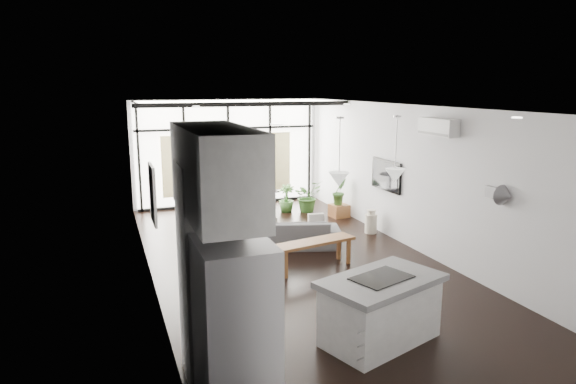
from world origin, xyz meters
TOP-DOWN VIEW (x-y plane):
  - floor at (0.00, 0.00)m, footprint 5.00×10.00m
  - ceiling at (0.00, 0.00)m, footprint 5.00×10.00m
  - wall_left at (-2.50, 0.00)m, footprint 0.02×10.00m
  - wall_right at (2.50, 0.00)m, footprint 0.02×10.00m
  - wall_back at (0.00, 5.00)m, footprint 5.00×0.02m
  - wall_front at (0.00, -5.00)m, footprint 5.00×0.02m
  - glazing at (0.00, 4.88)m, footprint 5.00×0.20m
  - skylight at (0.00, 4.00)m, footprint 4.70×1.90m
  - neighbour_building at (0.00, 4.95)m, footprint 3.50×0.02m
  - island at (-0.01, -3.11)m, footprint 1.75×1.37m
  - cooktop at (-0.01, -3.11)m, footprint 0.85×0.70m
  - fridge at (-2.08, -3.95)m, footprint 0.69×0.86m
  - appliance_column at (-2.13, -3.15)m, footprint 0.62×0.65m
  - upper_cabinets at (-2.12, -3.50)m, footprint 0.62×1.75m
  - pendant_left at (-0.40, -2.65)m, footprint 0.26×0.26m
  - pendant_right at (0.40, -2.65)m, footprint 0.26×0.26m
  - sofa at (0.28, 0.87)m, footprint 1.99×1.07m
  - console_bench at (0.22, -0.40)m, footprint 1.60×0.69m
  - pouf at (0.20, 2.37)m, footprint 0.51×0.51m
  - crate at (2.20, 2.70)m, footprint 0.45×0.45m
  - plant_tall at (1.68, 3.46)m, footprint 0.95×0.99m
  - plant_med at (1.16, 3.61)m, footprint 0.73×0.80m
  - plant_crate at (2.20, 2.70)m, footprint 0.47×0.71m
  - milk_can at (2.25, 1.20)m, footprint 0.29×0.29m
  - bistro_set at (0.39, 4.09)m, footprint 1.42×0.68m
  - tv at (2.46, 1.00)m, footprint 0.05×1.10m
  - ac_unit at (2.38, -0.80)m, footprint 0.22×0.90m
  - framed_art at (-2.47, -0.50)m, footprint 0.04×0.70m

SIDE VIEW (x-z plane):
  - floor at x=0.00m, z-range 0.00..0.00m
  - crate at x=2.20m, z-range 0.00..0.31m
  - pouf at x=0.20m, z-range 0.00..0.37m
  - plant_med at x=1.16m, z-range 0.00..0.39m
  - console_bench at x=0.22m, z-range 0.00..0.50m
  - milk_can at x=2.25m, z-range 0.00..0.52m
  - plant_tall at x=1.68m, z-range 0.00..0.62m
  - bistro_set at x=0.39m, z-range 0.00..0.66m
  - sofa at x=0.28m, z-range 0.00..0.75m
  - island at x=-0.01m, z-range 0.00..0.84m
  - plant_crate at x=2.20m, z-range 0.31..0.60m
  - cooktop at x=-0.01m, z-range 0.84..0.85m
  - fridge at x=-2.08m, z-range 0.00..1.77m
  - neighbour_building at x=0.00m, z-range 0.30..1.90m
  - appliance_column at x=-2.13m, z-range 0.00..2.40m
  - tv at x=2.46m, z-range 0.98..1.62m
  - wall_left at x=-2.50m, z-range 0.00..2.80m
  - wall_right at x=2.50m, z-range 0.00..2.80m
  - wall_back at x=0.00m, z-range 0.00..2.80m
  - wall_front at x=0.00m, z-range 0.00..2.80m
  - glazing at x=0.00m, z-range 0.00..2.80m
  - framed_art at x=-2.47m, z-range 1.10..2.00m
  - pendant_left at x=-0.40m, z-range 1.93..2.11m
  - pendant_right at x=0.40m, z-range 1.93..2.11m
  - upper_cabinets at x=-2.12m, z-range 1.92..2.78m
  - ac_unit at x=2.38m, z-range 2.30..2.60m
  - skylight at x=0.00m, z-range 2.74..2.80m
  - ceiling at x=0.00m, z-range 2.80..2.80m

